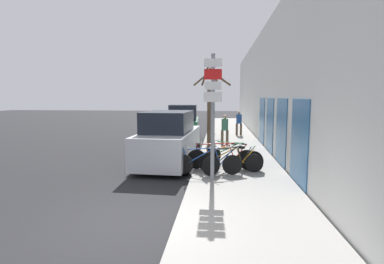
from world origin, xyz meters
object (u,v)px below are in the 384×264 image
at_px(pedestrian_far, 239,121).
at_px(traffic_light, 214,93).
at_px(bicycle_4, 233,155).
at_px(parked_car_1, 184,125).
at_px(bicycle_2, 229,161).
at_px(street_tree, 210,111).
at_px(parked_car_0, 169,140).
at_px(signpost, 213,112).
at_px(bicycle_0, 208,163).
at_px(bicycle_3, 221,158).
at_px(bicycle_1, 232,162).
at_px(pedestrian_near, 225,127).

distance_m(pedestrian_far, traffic_light, 5.25).
bearing_deg(bicycle_4, parked_car_1, 56.62).
distance_m(bicycle_2, street_tree, 3.25).
distance_m(parked_car_0, pedestrian_far, 9.08).
bearing_deg(traffic_light, signpost, -89.03).
xyz_separation_m(parked_car_0, pedestrian_far, (3.30, 8.46, 0.10)).
xyz_separation_m(signpost, pedestrian_far, (1.50, 10.97, -1.18)).
bearing_deg(parked_car_1, bicycle_2, -74.90).
bearing_deg(pedestrian_far, signpost, -85.76).
relative_size(bicycle_0, bicycle_3, 0.93).
distance_m(bicycle_1, pedestrian_near, 6.13).
distance_m(bicycle_0, bicycle_3, 0.91).
relative_size(bicycle_2, parked_car_0, 0.48).
height_order(bicycle_2, parked_car_1, parked_car_1).
bearing_deg(parked_car_0, bicycle_2, -28.59).
xyz_separation_m(bicycle_3, pedestrian_far, (1.21, 9.63, 0.53)).
bearing_deg(parked_car_0, bicycle_1, -31.77).
distance_m(signpost, bicycle_1, 2.01).
height_order(signpost, bicycle_2, signpost).
bearing_deg(pedestrian_near, traffic_light, -96.94).
relative_size(bicycle_1, parked_car_1, 0.43).
xyz_separation_m(parked_car_1, pedestrian_far, (3.44, 2.46, 0.06)).
bearing_deg(signpost, parked_car_1, 102.79).
relative_size(street_tree, traffic_light, 0.91).
bearing_deg(street_tree, bicycle_4, -63.74).
bearing_deg(signpost, parked_car_0, 125.52).
xyz_separation_m(bicycle_0, parked_car_0, (-1.63, 1.96, 0.45)).
relative_size(bicycle_0, bicycle_4, 1.12).
bearing_deg(bicycle_1, signpost, 110.02).
distance_m(signpost, pedestrian_far, 11.14).
bearing_deg(bicycle_2, bicycle_1, -159.64).
relative_size(bicycle_3, pedestrian_far, 1.52).
bearing_deg(street_tree, parked_car_1, 110.04).
distance_m(bicycle_3, parked_car_0, 2.43).
relative_size(pedestrian_near, pedestrian_far, 0.99).
relative_size(parked_car_1, pedestrian_near, 2.83).
relative_size(bicycle_3, parked_car_0, 0.51).
bearing_deg(bicycle_4, bicycle_1, -150.17).
bearing_deg(street_tree, bicycle_2, -74.26).
bearing_deg(bicycle_3, bicycle_2, -140.67).
height_order(pedestrian_far, street_tree, street_tree).
bearing_deg(bicycle_1, bicycle_2, -15.18).
distance_m(bicycle_1, pedestrian_far, 10.22).
distance_m(signpost, bicycle_4, 2.65).
bearing_deg(parked_car_1, signpost, -80.62).
distance_m(bicycle_3, parked_car_1, 7.52).
bearing_deg(pedestrian_far, parked_car_0, -99.28).
relative_size(signpost, pedestrian_near, 2.41).
height_order(signpost, street_tree, street_tree).
distance_m(pedestrian_near, pedestrian_far, 4.18).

